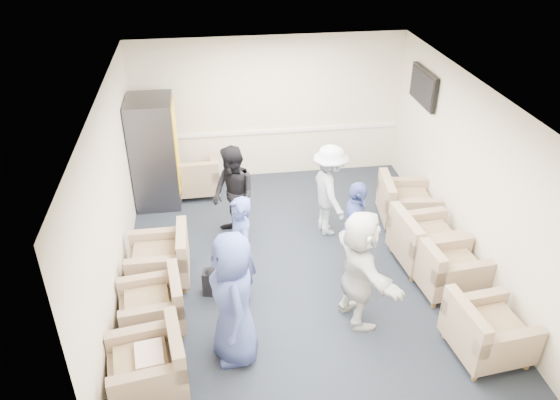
{
  "coord_description": "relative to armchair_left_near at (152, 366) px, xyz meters",
  "views": [
    {
      "loc": [
        -1.18,
        -6.51,
        5.02
      ],
      "look_at": [
        -0.2,
        0.2,
        1.03
      ],
      "focal_mm": 35.0,
      "sensor_mm": 36.0,
      "label": 1
    }
  ],
  "objects": [
    {
      "name": "chair_rail",
      "position": [
        1.98,
        5.03,
        0.57
      ],
      "size": [
        4.98,
        0.04,
        0.06
      ],
      "primitive_type": "cube",
      "color": "white",
      "rests_on": "back_wall"
    },
    {
      "name": "person_back_left",
      "position": [
        1.13,
        2.87,
        0.47
      ],
      "size": [
        0.89,
        0.97,
        1.6
      ],
      "primitive_type": "imported",
      "rotation": [
        0.0,
        0.0,
        -1.12
      ],
      "color": "black",
      "rests_on": "floor"
    },
    {
      "name": "person_front_right",
      "position": [
        2.57,
        0.78,
        0.48
      ],
      "size": [
        0.77,
        1.58,
        1.63
      ],
      "primitive_type": "imported",
      "rotation": [
        0.0,
        0.0,
        1.77
      ],
      "color": "silver",
      "rests_on": "floor"
    },
    {
      "name": "floor",
      "position": [
        1.98,
        2.05,
        -0.33
      ],
      "size": [
        6.0,
        6.0,
        0.0
      ],
      "primitive_type": "plane",
      "color": "black",
      "rests_on": "ground"
    },
    {
      "name": "vending_machine",
      "position": [
        -0.12,
        4.29,
        0.63
      ],
      "size": [
        0.78,
        0.91,
        1.92
      ],
      "color": "#46454C",
      "rests_on": "floor"
    },
    {
      "name": "armchair_left_mid",
      "position": [
        -0.01,
        1.02,
        -0.02
      ],
      "size": [
        0.87,
        0.87,
        0.63
      ],
      "rotation": [
        0.0,
        0.0,
        -1.45
      ],
      "color": "#8A7259",
      "rests_on": "floor"
    },
    {
      "name": "right_wall",
      "position": [
        4.48,
        2.05,
        1.02
      ],
      "size": [
        0.02,
        6.0,
        2.7
      ],
      "primitive_type": "cube",
      "color": "beige",
      "rests_on": "floor"
    },
    {
      "name": "armchair_corner",
      "position": [
        0.55,
        4.42,
        -0.01
      ],
      "size": [
        0.81,
        0.81,
        0.64
      ],
      "rotation": [
        0.0,
        0.0,
        3.16
      ],
      "color": "#8A7259",
      "rests_on": "floor"
    },
    {
      "name": "front_wall",
      "position": [
        1.98,
        -0.95,
        1.02
      ],
      "size": [
        5.0,
        0.02,
        2.7
      ],
      "primitive_type": "cube",
      "color": "beige",
      "rests_on": "floor"
    },
    {
      "name": "backpack",
      "position": [
        0.73,
        1.55,
        -0.1
      ],
      "size": [
        0.3,
        0.24,
        0.45
      ],
      "rotation": [
        0.0,
        0.0,
        -0.24
      ],
      "color": "black",
      "rests_on": "floor"
    },
    {
      "name": "armchair_right_midnear",
      "position": [
        3.93,
        1.22,
        0.02
      ],
      "size": [
        0.95,
        0.95,
        0.7
      ],
      "rotation": [
        0.0,
        0.0,
        1.67
      ],
      "color": "#8A7259",
      "rests_on": "floor"
    },
    {
      "name": "armchair_left_near",
      "position": [
        0.0,
        0.0,
        0.0
      ],
      "size": [
        0.94,
        0.94,
        0.66
      ],
      "rotation": [
        0.0,
        0.0,
        -1.42
      ],
      "color": "#8A7259",
      "rests_on": "floor"
    },
    {
      "name": "armchair_right_midfar",
      "position": [
        3.86,
        1.82,
        0.03
      ],
      "size": [
        0.99,
        0.99,
        0.73
      ],
      "rotation": [
        0.0,
        0.0,
        1.66
      ],
      "color": "#8A7259",
      "rests_on": "floor"
    },
    {
      "name": "tv",
      "position": [
        4.41,
        3.85,
        1.72
      ],
      "size": [
        0.1,
        1.0,
        0.58
      ],
      "color": "black",
      "rests_on": "right_wall"
    },
    {
      "name": "armchair_right_far",
      "position": [
        3.96,
        2.97,
        0.01
      ],
      "size": [
        0.96,
        0.96,
        0.69
      ],
      "rotation": [
        0.0,
        0.0,
        1.45
      ],
      "color": "#8A7259",
      "rests_on": "floor"
    },
    {
      "name": "armchair_right_near",
      "position": [
        3.91,
        -0.05,
        0.01
      ],
      "size": [
        0.94,
        0.94,
        0.68
      ],
      "rotation": [
        0.0,
        0.0,
        1.68
      ],
      "color": "#8A7259",
      "rests_on": "floor"
    },
    {
      "name": "back_wall",
      "position": [
        1.98,
        5.05,
        1.02
      ],
      "size": [
        5.0,
        0.02,
        2.7
      ],
      "primitive_type": "cube",
      "color": "beige",
      "rests_on": "floor"
    },
    {
      "name": "person_mid_left",
      "position": [
        1.12,
        1.44,
        0.45
      ],
      "size": [
        0.5,
        0.64,
        1.56
      ],
      "primitive_type": "imported",
      "rotation": [
        0.0,
        0.0,
        -1.33
      ],
      "color": "#3A488B",
      "rests_on": "floor"
    },
    {
      "name": "armchair_left_far",
      "position": [
        0.05,
        1.98,
        0.01
      ],
      "size": [
        0.84,
        0.84,
        0.68
      ],
      "rotation": [
        0.0,
        0.0,
        -1.57
      ],
      "color": "#8A7259",
      "rests_on": "floor"
    },
    {
      "name": "pillow",
      "position": [
        -0.01,
        -0.01,
        0.17
      ],
      "size": [
        0.35,
        0.44,
        0.12
      ],
      "primitive_type": "cube",
      "rotation": [
        0.0,
        0.0,
        -1.44
      ],
      "color": "silver",
      "rests_on": "armchair_left_near"
    },
    {
      "name": "left_wall",
      "position": [
        -0.52,
        2.05,
        1.02
      ],
      "size": [
        0.02,
        6.0,
        2.7
      ],
      "primitive_type": "cube",
      "color": "beige",
      "rests_on": "floor"
    },
    {
      "name": "person_back_right",
      "position": [
        2.65,
        2.86,
        0.44
      ],
      "size": [
        0.7,
        1.06,
        1.53
      ],
      "primitive_type": "imported",
      "rotation": [
        0.0,
        0.0,
        1.71
      ],
      "color": "silver",
      "rests_on": "floor"
    },
    {
      "name": "ceiling",
      "position": [
        1.98,
        2.05,
        2.37
      ],
      "size": [
        6.0,
        6.0,
        0.0
      ],
      "primitive_type": "plane",
      "rotation": [
        3.14,
        0.0,
        0.0
      ],
      "color": "white",
      "rests_on": "back_wall"
    },
    {
      "name": "person_front_left",
      "position": [
        0.96,
        0.37,
        0.54
      ],
      "size": [
        0.65,
        0.91,
        1.74
      ],
      "primitive_type": "imported",
      "rotation": [
        0.0,
        0.0,
        -1.45
      ],
      "color": "#3A488B",
      "rests_on": "floor"
    },
    {
      "name": "person_mid_right",
      "position": [
        2.75,
        1.7,
        0.43
      ],
      "size": [
        0.62,
        0.96,
        1.52
      ],
      "primitive_type": "imported",
      "rotation": [
        0.0,
        0.0,
        1.27
      ],
      "color": "#3A488B",
      "rests_on": "floor"
    }
  ]
}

